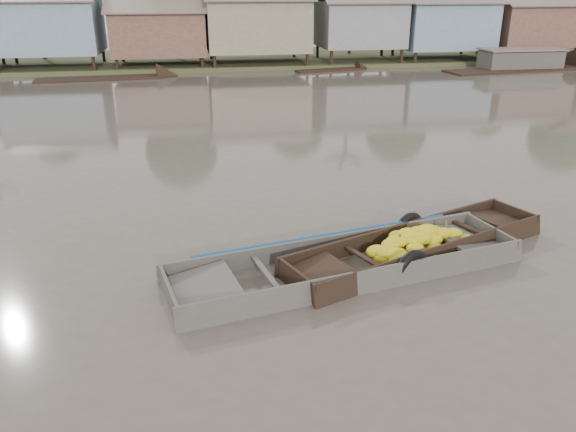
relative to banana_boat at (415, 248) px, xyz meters
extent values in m
plane|color=#4F463D|center=(-2.11, -0.44, -0.17)|extent=(120.00, 120.00, 0.00)
cube|color=#384723|center=(-2.11, 32.56, -0.17)|extent=(120.00, 12.00, 0.50)
cube|color=gray|center=(-12.61, 29.06, 2.53)|extent=(6.20, 5.20, 3.20)
cube|color=brown|center=(-5.91, 29.06, 2.03)|extent=(5.80, 4.60, 2.70)
cube|color=brown|center=(-5.91, 27.82, 3.83)|extent=(6.20, 2.67, 1.14)
cube|color=brown|center=(-5.91, 30.30, 3.83)|extent=(6.20, 2.67, 1.14)
cube|color=#83795A|center=(0.39, 29.06, 2.48)|extent=(6.50, 5.30, 3.30)
cube|color=gray|center=(7.39, 29.06, 2.43)|extent=(5.40, 4.70, 2.90)
cube|color=gray|center=(13.39, 29.06, 2.33)|extent=(6.00, 5.00, 3.10)
cube|color=brown|center=(19.89, 29.06, 2.28)|extent=(5.70, 4.90, 2.80)
cylinder|color=#473323|center=(-14.11, 33.56, 2.28)|extent=(0.28, 0.28, 4.90)
cylinder|color=#473323|center=(-5.11, 32.56, 2.98)|extent=(0.28, 0.28, 6.30)
cylinder|color=#473323|center=(3.89, 33.56, 2.46)|extent=(0.28, 0.28, 5.25)
cylinder|color=#473323|center=(11.89, 32.56, 2.63)|extent=(0.28, 0.28, 5.60)
cylinder|color=#473323|center=(19.89, 33.56, 2.11)|extent=(0.28, 0.28, 4.55)
cylinder|color=#473323|center=(7.89, 33.06, 3.83)|extent=(0.24, 0.24, 8.00)
cube|color=black|center=(0.09, 0.06, -0.25)|extent=(5.77, 3.17, 0.08)
cube|color=black|center=(-0.14, 0.64, -0.01)|extent=(5.54, 2.33, 0.55)
cube|color=black|center=(0.32, -0.53, -0.01)|extent=(5.54, 2.33, 0.55)
cube|color=black|center=(2.77, 1.13, -0.01)|extent=(0.53, 1.21, 0.52)
cube|color=black|center=(2.31, 0.94, 0.05)|extent=(1.34, 1.40, 0.20)
cube|color=black|center=(-2.59, -1.01, -0.01)|extent=(0.53, 1.21, 0.52)
cube|color=black|center=(-2.13, -0.83, 0.05)|extent=(1.34, 1.40, 0.20)
cube|color=black|center=(-1.19, -0.45, 0.09)|extent=(0.55, 1.18, 0.05)
cube|color=black|center=(1.37, 0.57, 0.09)|extent=(0.55, 1.18, 0.05)
ellipsoid|color=yellow|center=(-0.63, -0.60, -0.02)|extent=(0.45, 0.38, 0.23)
ellipsoid|color=yellow|center=(0.21, 0.49, 0.09)|extent=(0.48, 0.41, 0.25)
ellipsoid|color=yellow|center=(-0.14, 0.18, 0.17)|extent=(0.50, 0.43, 0.26)
ellipsoid|color=yellow|center=(-0.49, -0.50, 0.04)|extent=(0.55, 0.47, 0.29)
ellipsoid|color=yellow|center=(0.26, 0.09, 0.30)|extent=(0.57, 0.49, 0.30)
ellipsoid|color=yellow|center=(-0.01, 0.16, 0.20)|extent=(0.53, 0.46, 0.28)
ellipsoid|color=yellow|center=(0.06, -0.13, 0.26)|extent=(0.53, 0.45, 0.28)
ellipsoid|color=yellow|center=(-0.55, -0.13, 0.17)|extent=(0.48, 0.41, 0.25)
ellipsoid|color=yellow|center=(0.87, 0.21, 0.13)|extent=(0.51, 0.44, 0.27)
ellipsoid|color=yellow|center=(-0.09, -0.10, 0.21)|extent=(0.52, 0.45, 0.27)
ellipsoid|color=yellow|center=(0.20, -0.01, 0.20)|extent=(0.50, 0.43, 0.26)
ellipsoid|color=yellow|center=(-0.44, -0.48, 0.02)|extent=(0.54, 0.46, 0.28)
ellipsoid|color=yellow|center=(-0.71, -0.31, 0.09)|extent=(0.56, 0.48, 0.29)
ellipsoid|color=yellow|center=(-0.56, -0.42, 0.08)|extent=(0.56, 0.48, 0.29)
ellipsoid|color=yellow|center=(-0.43, -0.09, 0.20)|extent=(0.56, 0.48, 0.29)
ellipsoid|color=yellow|center=(0.31, -0.23, 0.05)|extent=(0.45, 0.39, 0.23)
ellipsoid|color=yellow|center=(-0.18, 0.01, 0.29)|extent=(0.53, 0.45, 0.28)
ellipsoid|color=yellow|center=(-0.79, -0.35, 0.00)|extent=(0.43, 0.37, 0.23)
ellipsoid|color=yellow|center=(-0.30, 0.23, 0.17)|extent=(0.44, 0.38, 0.23)
ellipsoid|color=yellow|center=(0.09, 0.16, 0.27)|extent=(0.43, 0.37, 0.22)
ellipsoid|color=yellow|center=(1.15, 0.09, 0.02)|extent=(0.47, 0.40, 0.24)
ellipsoid|color=yellow|center=(0.33, -0.05, 0.16)|extent=(0.49, 0.42, 0.25)
ellipsoid|color=yellow|center=(-0.86, -0.18, 0.07)|extent=(0.51, 0.44, 0.27)
ellipsoid|color=yellow|center=(0.23, 0.54, 0.08)|extent=(0.47, 0.40, 0.24)
ellipsoid|color=yellow|center=(0.60, 0.08, 0.23)|extent=(0.44, 0.37, 0.23)
ellipsoid|color=yellow|center=(-0.15, -0.34, 0.15)|extent=(0.43, 0.37, 0.22)
ellipsoid|color=yellow|center=(0.60, 0.57, 0.06)|extent=(0.49, 0.42, 0.25)
cylinder|color=#3F6626|center=(-0.40, -0.14, 0.29)|extent=(0.04, 0.04, 0.19)
cylinder|color=#3F6626|center=(0.28, 0.14, 0.29)|extent=(0.04, 0.04, 0.19)
cylinder|color=#3F6626|center=(0.77, 0.33, 0.29)|extent=(0.04, 0.04, 0.19)
torus|color=black|center=(0.22, 0.87, 0.01)|extent=(0.78, 0.46, 0.76)
torus|color=black|center=(-0.42, -0.91, 0.01)|extent=(0.81, 0.47, 0.80)
cube|color=#433E39|center=(-1.53, -0.44, -0.25)|extent=(6.80, 2.75, 0.08)
cube|color=#433E39|center=(-1.70, 0.35, -0.02)|extent=(6.68, 1.53, 0.54)
cube|color=#433E39|center=(-1.37, -1.24, -0.02)|extent=(6.68, 1.53, 0.54)
cube|color=#433E39|center=(1.72, 0.23, -0.02)|extent=(0.40, 1.64, 0.52)
cube|color=#433E39|center=(1.16, 0.11, 0.05)|extent=(1.42, 1.64, 0.22)
cube|color=#433E39|center=(-4.79, -1.12, -0.02)|extent=(0.40, 1.64, 0.52)
cube|color=#433E39|center=(-4.22, -1.00, 0.05)|extent=(1.42, 1.64, 0.22)
cube|color=#433E39|center=(-3.09, -0.77, 0.09)|extent=(0.42, 1.58, 0.05)
cube|color=#433E39|center=(0.02, -0.12, 0.09)|extent=(0.42, 1.58, 0.05)
cube|color=#665E54|center=(-1.53, -0.44, -0.21)|extent=(5.22, 2.30, 0.02)
cube|color=navy|center=(-1.71, 0.40, 0.19)|extent=(5.39, 1.20, 0.13)
torus|color=olive|center=(1.33, -0.13, -0.19)|extent=(0.38, 0.38, 0.05)
torus|color=olive|center=(1.33, -0.13, -0.15)|extent=(0.31, 0.31, 0.05)
cube|color=black|center=(4.57, 25.85, -0.22)|extent=(4.47, 1.88, 0.35)
cube|color=black|center=(16.38, 23.96, -0.22)|extent=(9.88, 3.49, 0.35)
cube|color=black|center=(-9.28, 24.72, -0.22)|extent=(7.12, 2.13, 0.35)
cube|color=black|center=(16.89, 24.56, 0.38)|extent=(5.00, 2.00, 1.20)
camera|label=1|loc=(-4.23, -9.51, 4.82)|focal=35.00mm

